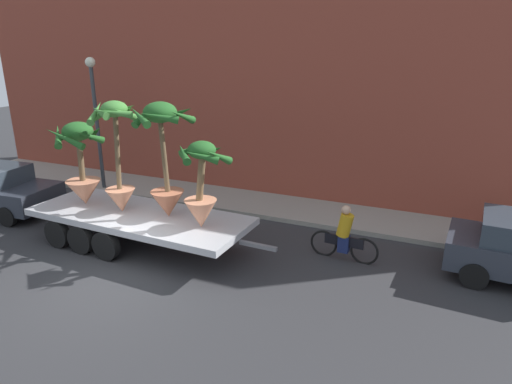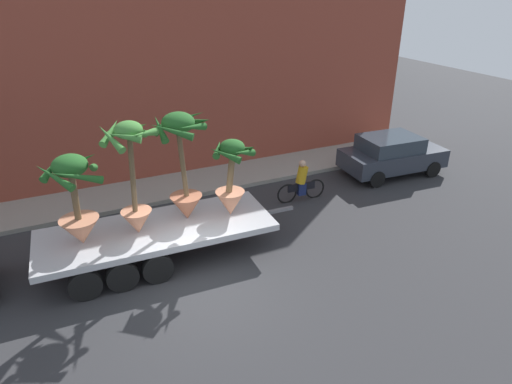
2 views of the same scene
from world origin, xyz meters
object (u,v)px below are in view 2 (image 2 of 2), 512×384
object	(u,v)px
flatbed_trailer	(148,236)
potted_palm_middle	(183,165)
potted_palm_rear	(133,178)
cyclist	(302,183)
potted_palm_front	(76,203)
potted_palm_extra	(231,180)
parked_car	(392,154)

from	to	relation	value
flatbed_trailer	potted_palm_middle	distance (m)	2.18
potted_palm_rear	cyclist	size ratio (longest dim) A/B	1.66
potted_palm_front	cyclist	world-z (taller)	potted_palm_front
potted_palm_middle	potted_palm_extra	size ratio (longest dim) A/B	1.37
flatbed_trailer	potted_palm_front	bearing A→B (deg)	-179.53
flatbed_trailer	potted_palm_front	size ratio (longest dim) A/B	3.05
potted_palm_rear	parked_car	xyz separation A→B (m)	(10.33, 2.07, -1.75)
flatbed_trailer	potted_palm_front	world-z (taller)	potted_palm_front
potted_palm_rear	parked_car	distance (m)	10.68
potted_palm_front	cyclist	xyz separation A→B (m)	(7.31, 1.46, -1.48)
flatbed_trailer	potted_palm_rear	xyz separation A→B (m)	(-0.22, -0.09, 1.81)
potted_palm_rear	potted_palm_middle	size ratio (longest dim) A/B	0.99
potted_palm_middle	parked_car	size ratio (longest dim) A/B	0.75
parked_car	potted_palm_rear	bearing A→B (deg)	-168.67
potted_palm_extra	cyclist	world-z (taller)	potted_palm_extra
flatbed_trailer	potted_palm_middle	xyz separation A→B (m)	(1.15, 0.11, 1.85)
parked_car	potted_palm_middle	bearing A→B (deg)	-168.21
parked_car	potted_palm_extra	bearing A→B (deg)	-164.19
potted_palm_rear	potted_palm_extra	bearing A→B (deg)	-2.43
potted_palm_rear	flatbed_trailer	bearing A→B (deg)	21.46
potted_palm_front	potted_palm_rear	bearing A→B (deg)	-2.99
parked_car	cyclist	bearing A→B (deg)	-173.04
cyclist	parked_car	bearing A→B (deg)	6.96
potted_palm_front	cyclist	size ratio (longest dim) A/B	1.31
potted_palm_front	parked_car	world-z (taller)	potted_palm_front
potted_palm_front	potted_palm_extra	bearing A→B (deg)	-2.63
flatbed_trailer	cyclist	distance (m)	5.87
potted_palm_front	parked_car	bearing A→B (deg)	9.66
potted_palm_extra	cyclist	bearing A→B (deg)	26.59
potted_palm_rear	potted_palm_middle	world-z (taller)	potted_palm_middle
flatbed_trailer	potted_palm_rear	size ratio (longest dim) A/B	2.40
potted_palm_extra	flatbed_trailer	bearing A→B (deg)	175.30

